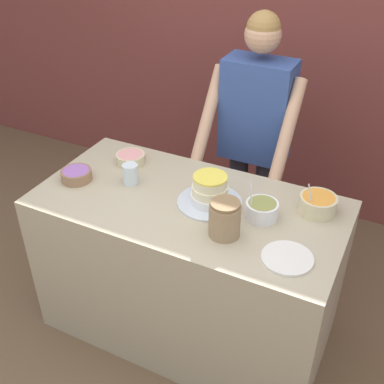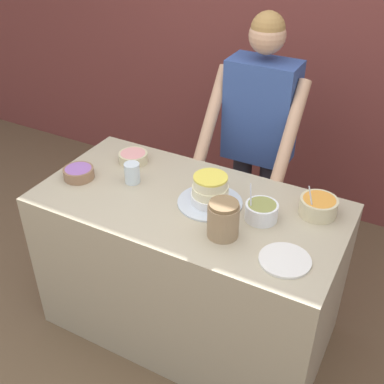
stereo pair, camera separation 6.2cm
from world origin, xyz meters
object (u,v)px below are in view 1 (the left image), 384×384
person_baker (255,127)px  frosting_bowl_orange (318,203)px  stoneware_jar (225,219)px  ceramic_plate (287,258)px  drinking_glass (131,174)px  frosting_bowl_purple (76,174)px  frosting_bowl_pink (131,158)px  cake (210,192)px  frosting_bowl_olive (262,210)px

person_baker → frosting_bowl_orange: size_ratio=9.23×
stoneware_jar → ceramic_plate: bearing=-6.9°
drinking_glass → stoneware_jar: 0.64m
frosting_bowl_purple → ceramic_plate: 1.22m
frosting_bowl_pink → frosting_bowl_orange: size_ratio=0.90×
person_baker → stoneware_jar: size_ratio=9.52×
frosting_bowl_orange → stoneware_jar: bearing=-132.6°
ceramic_plate → stoneware_jar: size_ratio=1.28×
cake → stoneware_jar: (0.16, -0.20, 0.02)m
cake → stoneware_jar: bearing=-50.5°
cake → ceramic_plate: size_ratio=1.45×
frosting_bowl_olive → stoneware_jar: bearing=-119.2°
cake → person_baker: bearing=91.9°
frosting_bowl_pink → ceramic_plate: size_ratio=0.73×
frosting_bowl_orange → stoneware_jar: (-0.34, -0.37, 0.04)m
drinking_glass → ceramic_plate: drinking_glass is taller
cake → frosting_bowl_orange: size_ratio=1.79×
stoneware_jar → frosting_bowl_olive: bearing=60.8°
drinking_glass → cake: bearing=2.2°
frosting_bowl_orange → frosting_bowl_olive: size_ratio=0.98×
frosting_bowl_olive → stoneware_jar: size_ratio=1.05×
frosting_bowl_orange → stoneware_jar: 0.50m
frosting_bowl_orange → stoneware_jar: stoneware_jar is taller
drinking_glass → frosting_bowl_orange: bearing=11.0°
cake → frosting_bowl_olive: (0.27, -0.00, -0.02)m
frosting_bowl_pink → frosting_bowl_olive: (0.85, -0.16, 0.01)m
person_baker → frosting_bowl_olive: person_baker is taller
frosting_bowl_purple → frosting_bowl_pink: bearing=60.2°
frosting_bowl_purple → frosting_bowl_olive: frosting_bowl_olive is taller
frosting_bowl_pink → frosting_bowl_olive: frosting_bowl_olive is taller
person_baker → frosting_bowl_orange: (0.52, -0.53, -0.07)m
cake → stoneware_jar: stoneware_jar is taller
person_baker → frosting_bowl_olive: bearing=-67.0°
frosting_bowl_pink → stoneware_jar: (0.74, -0.36, 0.06)m
ceramic_plate → stoneware_jar: stoneware_jar is taller
ceramic_plate → frosting_bowl_olive: bearing=130.8°
frosting_bowl_purple → person_baker: bearing=49.1°
frosting_bowl_purple → frosting_bowl_orange: bearing=13.1°
frosting_bowl_pink → drinking_glass: 0.22m
cake → ceramic_plate: bearing=-26.3°
ceramic_plate → frosting_bowl_pink: bearing=159.2°
stoneware_jar → drinking_glass: bearing=163.7°
frosting_bowl_orange → ceramic_plate: (-0.02, -0.40, -0.04)m
frosting_bowl_orange → cake: bearing=-161.5°
cake → frosting_bowl_orange: 0.53m
cake → drinking_glass: size_ratio=2.94×
frosting_bowl_purple → frosting_bowl_orange: frosting_bowl_orange is taller
frosting_bowl_pink → frosting_bowl_orange: bearing=0.2°
cake → frosting_bowl_pink: (-0.57, 0.16, -0.03)m
frosting_bowl_pink → frosting_bowl_olive: bearing=-11.0°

